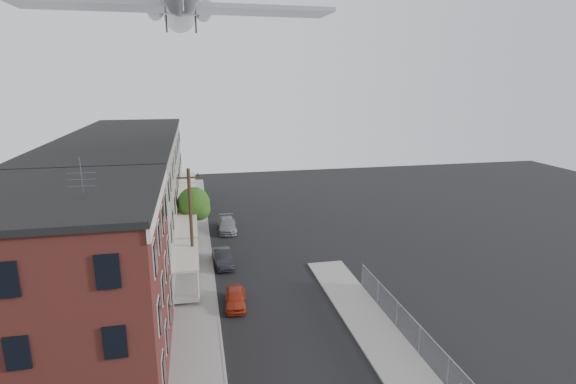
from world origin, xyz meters
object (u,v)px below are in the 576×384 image
(utility_pole, at_px, (191,224))
(car_mid, at_px, (223,258))
(car_near, at_px, (235,298))
(car_far, at_px, (227,225))
(street_tree, at_px, (195,205))

(utility_pole, distance_m, car_mid, 5.27)
(car_near, xyz_separation_m, car_mid, (-0.38, 7.39, 0.06))
(car_mid, relative_size, car_far, 0.89)
(street_tree, relative_size, car_near, 1.47)
(street_tree, height_order, car_near, street_tree)
(car_mid, bearing_deg, street_tree, 100.57)
(street_tree, distance_m, car_mid, 8.30)
(utility_pole, relative_size, car_far, 1.98)
(car_far, bearing_deg, car_mid, -95.47)
(utility_pole, bearing_deg, car_near, -60.46)
(car_far, bearing_deg, utility_pole, -105.80)
(street_tree, xyz_separation_m, car_mid, (2.12, -7.53, -2.78))
(car_mid, xyz_separation_m, car_far, (1.06, 9.06, -0.01))
(utility_pole, distance_m, car_far, 12.64)
(car_near, distance_m, car_mid, 7.40)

